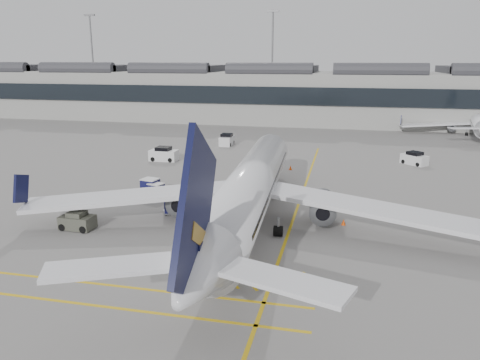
% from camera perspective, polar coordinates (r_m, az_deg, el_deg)
% --- Properties ---
extents(ground, '(220.00, 220.00, 0.00)m').
position_cam_1_polar(ground, '(39.88, -8.87, -6.09)').
color(ground, gray).
rests_on(ground, ground).
extents(terminal, '(200.00, 20.45, 12.40)m').
position_cam_1_polar(terminal, '(107.70, 5.36, 10.41)').
color(terminal, '#9E9E99').
rests_on(terminal, ground).
extents(light_masts, '(113.00, 0.60, 25.45)m').
position_cam_1_polar(light_masts, '(121.59, 5.57, 14.82)').
color(light_masts, slate).
rests_on(light_masts, ground).
extents(apron_markings, '(0.25, 60.00, 0.01)m').
position_cam_1_polar(apron_markings, '(46.89, 7.19, -2.84)').
color(apron_markings, gold).
rests_on(apron_markings, ground).
extents(airliner_main, '(38.55, 42.20, 11.21)m').
position_cam_1_polar(airliner_main, '(39.44, 1.17, -1.11)').
color(airliner_main, white).
rests_on(airliner_main, ground).
extents(airliner_far, '(27.66, 30.46, 8.16)m').
position_cam_1_polar(airliner_far, '(98.15, 27.13, 6.27)').
color(airliner_far, white).
rests_on(airliner_far, ground).
extents(belt_loader, '(4.57, 2.01, 1.82)m').
position_cam_1_polar(belt_loader, '(47.73, 0.83, -1.75)').
color(belt_loader, beige).
rests_on(belt_loader, ground).
extents(baggage_cart_a, '(1.76, 1.46, 1.85)m').
position_cam_1_polar(baggage_cart_a, '(42.83, -4.78, -3.09)').
color(baggage_cart_a, gray).
rests_on(baggage_cart_a, ground).
extents(baggage_cart_b, '(2.11, 1.96, 1.77)m').
position_cam_1_polar(baggage_cart_b, '(43.70, -8.22, -2.89)').
color(baggage_cart_b, gray).
rests_on(baggage_cart_b, ground).
extents(baggage_cart_c, '(2.03, 1.79, 1.85)m').
position_cam_1_polar(baggage_cart_c, '(49.66, -10.87, -0.81)').
color(baggage_cart_c, gray).
rests_on(baggage_cart_c, ground).
extents(baggage_cart_d, '(1.81, 1.63, 1.60)m').
position_cam_1_polar(baggage_cart_d, '(48.68, -10.19, -1.26)').
color(baggage_cart_d, gray).
rests_on(baggage_cart_d, ground).
extents(ramp_agent_a, '(0.64, 0.69, 1.59)m').
position_cam_1_polar(ramp_agent_a, '(47.00, -2.06, -1.68)').
color(ramp_agent_a, red).
rests_on(ramp_agent_a, ground).
extents(ramp_agent_b, '(0.84, 0.67, 1.67)m').
position_cam_1_polar(ramp_agent_b, '(45.78, -0.51, -2.07)').
color(ramp_agent_b, '#DD450B').
rests_on(ramp_agent_b, ground).
extents(pushback_tug, '(2.84, 1.83, 1.55)m').
position_cam_1_polar(pushback_tug, '(41.83, -19.20, -4.77)').
color(pushback_tug, '#4C4E42').
rests_on(pushback_tug, ground).
extents(safety_cone_nose, '(0.41, 0.41, 0.56)m').
position_cam_1_polar(safety_cone_nose, '(60.72, 6.17, 1.50)').
color(safety_cone_nose, '#F24C0A').
rests_on(safety_cone_nose, ground).
extents(safety_cone_engine, '(0.39, 0.39, 0.54)m').
position_cam_1_polar(safety_cone_engine, '(41.53, 12.51, -5.03)').
color(safety_cone_engine, '#F24C0A').
rests_on(safety_cone_engine, ground).
extents(service_van_left, '(3.85, 1.95, 1.98)m').
position_cam_1_polar(service_van_left, '(66.56, -9.29, 3.09)').
color(service_van_left, silver).
rests_on(service_van_left, ground).
extents(service_van_mid, '(1.89, 3.71, 1.90)m').
position_cam_1_polar(service_van_mid, '(77.66, -1.62, 4.90)').
color(service_van_mid, silver).
rests_on(service_van_mid, ground).
extents(service_van_right, '(3.67, 3.58, 1.76)m').
position_cam_1_polar(service_van_right, '(67.61, 20.49, 2.44)').
color(service_van_right, silver).
rests_on(service_van_right, ground).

